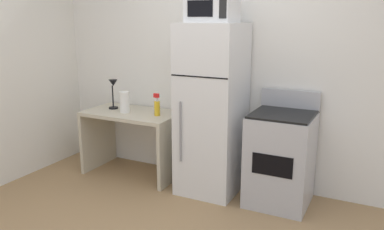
{
  "coord_description": "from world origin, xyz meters",
  "views": [
    {
      "loc": [
        1.53,
        -2.29,
        1.81
      ],
      "look_at": [
        -0.18,
        1.1,
        0.86
      ],
      "focal_mm": 36.62,
      "sensor_mm": 36.0,
      "label": 1
    }
  ],
  "objects_px": {
    "desk_lamp": "(113,89)",
    "paper_towel_roll": "(125,102)",
    "oven_range": "(280,158)",
    "microwave": "(212,9)",
    "desk": "(133,131)",
    "refrigerator": "(212,110)",
    "spray_bottle": "(157,107)"
  },
  "relations": [
    {
      "from": "desk_lamp",
      "to": "paper_towel_roll",
      "type": "distance_m",
      "value": 0.26
    },
    {
      "from": "paper_towel_roll",
      "to": "oven_range",
      "type": "relative_size",
      "value": 0.22
    },
    {
      "from": "paper_towel_roll",
      "to": "microwave",
      "type": "bearing_deg",
      "value": 1.86
    },
    {
      "from": "oven_range",
      "to": "desk",
      "type": "bearing_deg",
      "value": -179.43
    },
    {
      "from": "desk",
      "to": "desk_lamp",
      "type": "relative_size",
      "value": 3.11
    },
    {
      "from": "desk",
      "to": "paper_towel_roll",
      "type": "bearing_deg",
      "value": -137.83
    },
    {
      "from": "desk_lamp",
      "to": "refrigerator",
      "type": "relative_size",
      "value": 0.2
    },
    {
      "from": "desk",
      "to": "microwave",
      "type": "xyz_separation_m",
      "value": [
        1.0,
        -0.02,
        1.37
      ]
    },
    {
      "from": "oven_range",
      "to": "paper_towel_roll",
      "type": "bearing_deg",
      "value": -177.6
    },
    {
      "from": "desk_lamp",
      "to": "oven_range",
      "type": "height_order",
      "value": "desk_lamp"
    },
    {
      "from": "desk_lamp",
      "to": "spray_bottle",
      "type": "height_order",
      "value": "desk_lamp"
    },
    {
      "from": "spray_bottle",
      "to": "refrigerator",
      "type": "distance_m",
      "value": 0.65
    },
    {
      "from": "desk",
      "to": "microwave",
      "type": "relative_size",
      "value": 2.39
    },
    {
      "from": "desk",
      "to": "spray_bottle",
      "type": "bearing_deg",
      "value": -3.58
    },
    {
      "from": "paper_towel_roll",
      "to": "refrigerator",
      "type": "distance_m",
      "value": 1.06
    },
    {
      "from": "refrigerator",
      "to": "oven_range",
      "type": "height_order",
      "value": "refrigerator"
    },
    {
      "from": "desk",
      "to": "refrigerator",
      "type": "distance_m",
      "value": 1.06
    },
    {
      "from": "spray_bottle",
      "to": "microwave",
      "type": "height_order",
      "value": "microwave"
    },
    {
      "from": "desk_lamp",
      "to": "spray_bottle",
      "type": "bearing_deg",
      "value": -3.64
    },
    {
      "from": "refrigerator",
      "to": "desk_lamp",
      "type": "bearing_deg",
      "value": 179.09
    },
    {
      "from": "refrigerator",
      "to": "microwave",
      "type": "relative_size",
      "value": 3.82
    },
    {
      "from": "desk",
      "to": "refrigerator",
      "type": "bearing_deg",
      "value": -0.13
    },
    {
      "from": "desk",
      "to": "paper_towel_roll",
      "type": "relative_size",
      "value": 4.58
    },
    {
      "from": "paper_towel_roll",
      "to": "refrigerator",
      "type": "xyz_separation_m",
      "value": [
        1.06,
        0.06,
        0.01
      ]
    },
    {
      "from": "microwave",
      "to": "oven_range",
      "type": "distance_m",
      "value": 1.6
    },
    {
      "from": "desk_lamp",
      "to": "paper_towel_roll",
      "type": "relative_size",
      "value": 1.47
    },
    {
      "from": "desk_lamp",
      "to": "microwave",
      "type": "height_order",
      "value": "microwave"
    },
    {
      "from": "microwave",
      "to": "oven_range",
      "type": "xyz_separation_m",
      "value": [
        0.73,
        0.04,
        -1.42
      ]
    },
    {
      "from": "paper_towel_roll",
      "to": "refrigerator",
      "type": "height_order",
      "value": "refrigerator"
    },
    {
      "from": "paper_towel_roll",
      "to": "microwave",
      "type": "relative_size",
      "value": 0.52
    },
    {
      "from": "refrigerator",
      "to": "microwave",
      "type": "distance_m",
      "value": 1.01
    },
    {
      "from": "paper_towel_roll",
      "to": "spray_bottle",
      "type": "relative_size",
      "value": 0.96
    }
  ]
}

